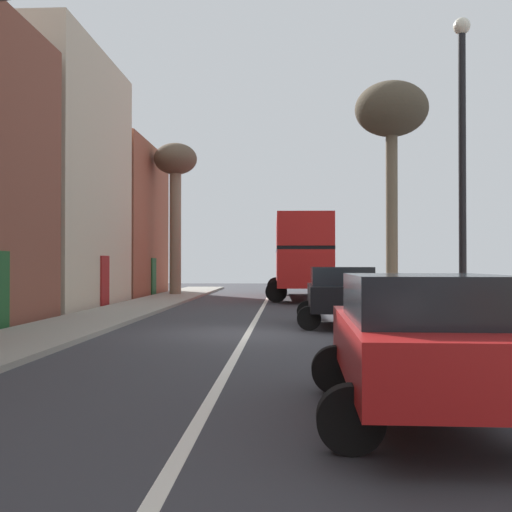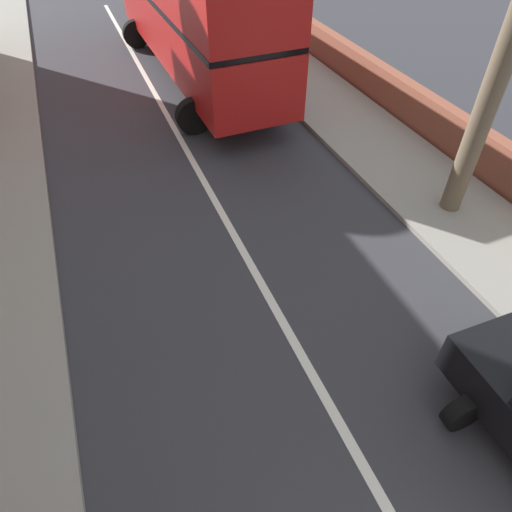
% 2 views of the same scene
% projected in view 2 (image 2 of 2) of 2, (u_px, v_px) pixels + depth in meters
% --- Properties ---
extents(double_decker_bus, '(3.72, 11.09, 4.06)m').
position_uv_depth(double_decker_bus, '(191.00, 2.00, 14.11)').
color(double_decker_bus, red).
rests_on(double_decker_bus, ground).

